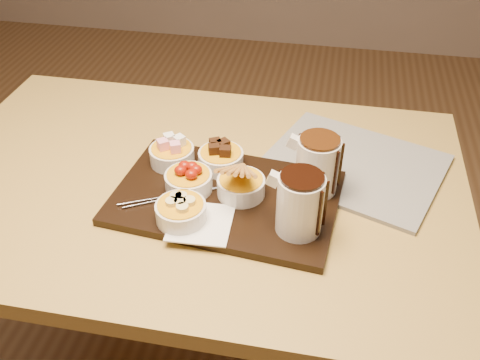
% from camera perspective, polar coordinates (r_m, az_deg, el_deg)
% --- Properties ---
extents(dining_table, '(1.20, 0.80, 0.75)m').
position_cam_1_polar(dining_table, '(1.25, -4.79, -3.48)').
color(dining_table, '#AD8C40').
rests_on(dining_table, ground).
extents(serving_board, '(0.49, 0.34, 0.02)m').
position_cam_1_polar(serving_board, '(1.12, -1.50, -1.88)').
color(serving_board, black).
rests_on(serving_board, dining_table).
extents(napkin, '(0.13, 0.13, 0.00)m').
position_cam_1_polar(napkin, '(1.05, -4.21, -4.58)').
color(napkin, white).
rests_on(napkin, serving_board).
extents(bowl_marshmallows, '(0.10, 0.10, 0.04)m').
position_cam_1_polar(bowl_marshmallows, '(1.21, -7.26, 2.64)').
color(bowl_marshmallows, silver).
rests_on(bowl_marshmallows, serving_board).
extents(bowl_cake, '(0.10, 0.10, 0.04)m').
position_cam_1_polar(bowl_cake, '(1.18, -2.05, 2.19)').
color(bowl_cake, silver).
rests_on(bowl_cake, serving_board).
extents(bowl_strawberries, '(0.10, 0.10, 0.04)m').
position_cam_1_polar(bowl_strawberries, '(1.12, -5.50, -0.19)').
color(bowl_strawberries, silver).
rests_on(bowl_strawberries, serving_board).
extents(bowl_biscotti, '(0.10, 0.10, 0.04)m').
position_cam_1_polar(bowl_biscotti, '(1.11, 0.11, -0.73)').
color(bowl_biscotti, silver).
rests_on(bowl_biscotti, serving_board).
extents(bowl_bananas, '(0.10, 0.10, 0.04)m').
position_cam_1_polar(bowl_bananas, '(1.05, -6.31, -3.45)').
color(bowl_bananas, silver).
rests_on(bowl_bananas, serving_board).
extents(pitcher_dark_chocolate, '(0.10, 0.10, 0.12)m').
position_cam_1_polar(pitcher_dark_chocolate, '(1.00, 6.40, -2.61)').
color(pitcher_dark_chocolate, silver).
rests_on(pitcher_dark_chocolate, serving_board).
extents(pitcher_milk_chocolate, '(0.10, 0.10, 0.12)m').
position_cam_1_polar(pitcher_milk_chocolate, '(1.10, 8.24, 1.51)').
color(pitcher_milk_chocolate, silver).
rests_on(pitcher_milk_chocolate, serving_board).
extents(fondue_skewers, '(0.14, 0.25, 0.01)m').
position_cam_1_polar(fondue_skewers, '(1.12, -6.38, -1.48)').
color(fondue_skewers, silver).
rests_on(fondue_skewers, serving_board).
extents(newspaper, '(0.46, 0.42, 0.01)m').
position_cam_1_polar(newspaper, '(1.25, 11.94, 1.56)').
color(newspaper, beige).
rests_on(newspaper, dining_table).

